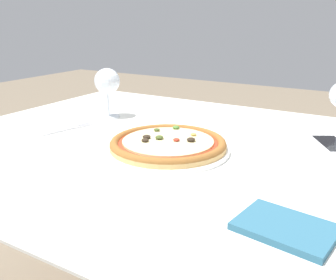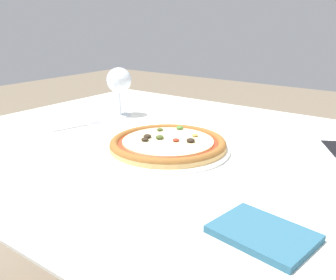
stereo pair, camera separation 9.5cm
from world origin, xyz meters
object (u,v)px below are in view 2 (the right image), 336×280
(pizza_plate, at_px, (168,145))
(fork, at_px, (78,126))
(dining_table, at_px, (158,167))
(wine_glass_far_right, at_px, (119,81))

(pizza_plate, height_order, fork, pizza_plate)
(dining_table, xyz_separation_m, pizza_plate, (0.07, -0.05, 0.10))
(wine_glass_far_right, bearing_deg, dining_table, -27.11)
(pizza_plate, bearing_deg, wine_glass_far_right, 151.06)
(pizza_plate, distance_m, wine_glass_far_right, 0.41)
(pizza_plate, xyz_separation_m, fork, (-0.36, 0.01, -0.01))
(pizza_plate, relative_size, fork, 1.86)
(pizza_plate, bearing_deg, dining_table, 144.87)
(pizza_plate, relative_size, wine_glass_far_right, 1.89)
(fork, bearing_deg, wine_glass_far_right, 86.79)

